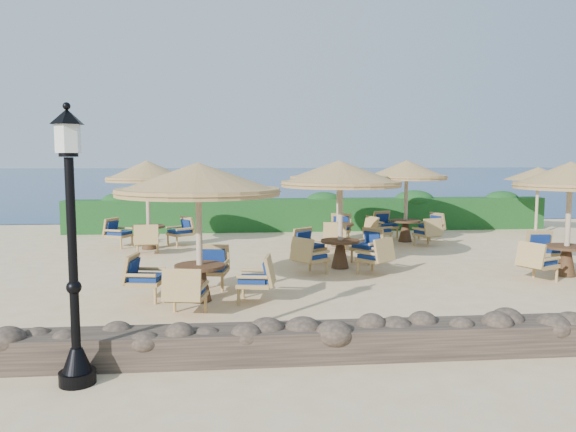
% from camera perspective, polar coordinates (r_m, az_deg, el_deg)
% --- Properties ---
extents(ground, '(120.00, 120.00, 0.00)m').
position_cam_1_polar(ground, '(14.18, 6.30, -5.23)').
color(ground, beige).
rests_on(ground, ground).
extents(sea, '(160.00, 160.00, 0.00)m').
position_cam_1_polar(sea, '(83.70, -3.61, 4.10)').
color(sea, '#0C204F').
rests_on(sea, ground).
extents(hedge, '(18.00, 0.90, 1.20)m').
position_cam_1_polar(hedge, '(21.12, 2.31, 0.15)').
color(hedge, '#143E18').
rests_on(hedge, ground).
extents(stone_wall, '(15.00, 0.65, 0.44)m').
position_cam_1_polar(stone_wall, '(8.34, 15.29, -11.88)').
color(stone_wall, brown).
rests_on(stone_wall, ground).
extents(lamp_post, '(0.44, 0.44, 3.31)m').
position_cam_1_polar(lamp_post, '(7.17, -21.03, -4.03)').
color(lamp_post, black).
rests_on(lamp_post, ground).
extents(extra_parasol, '(2.30, 2.30, 2.41)m').
position_cam_1_polar(extra_parasol, '(21.64, 24.08, 3.94)').
color(extra_parasol, tan).
rests_on(extra_parasol, ground).
extents(cafe_set_0, '(3.14, 3.14, 2.65)m').
position_cam_1_polar(cafe_set_0, '(10.70, -9.07, 1.37)').
color(cafe_set_0, tan).
rests_on(cafe_set_0, ground).
extents(cafe_set_1, '(2.99, 2.99, 2.65)m').
position_cam_1_polar(cafe_set_1, '(13.83, 5.38, 2.32)').
color(cafe_set_1, tan).
rests_on(cafe_set_1, ground).
extents(cafe_set_2, '(2.77, 2.68, 2.65)m').
position_cam_1_polar(cafe_set_2, '(14.39, 26.68, 1.72)').
color(cafe_set_2, tan).
rests_on(cafe_set_2, ground).
extents(cafe_set_3, '(2.76, 2.65, 2.65)m').
position_cam_1_polar(cafe_set_3, '(17.21, -14.07, 2.71)').
color(cafe_set_3, tan).
rests_on(cafe_set_3, ground).
extents(cafe_set_4, '(3.05, 3.05, 2.65)m').
position_cam_1_polar(cafe_set_4, '(17.32, 5.17, 3.67)').
color(cafe_set_4, tan).
rests_on(cafe_set_4, ground).
extents(cafe_set_5, '(2.87, 2.87, 2.65)m').
position_cam_1_polar(cafe_set_5, '(18.59, 11.92, 2.85)').
color(cafe_set_5, tan).
rests_on(cafe_set_5, ground).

